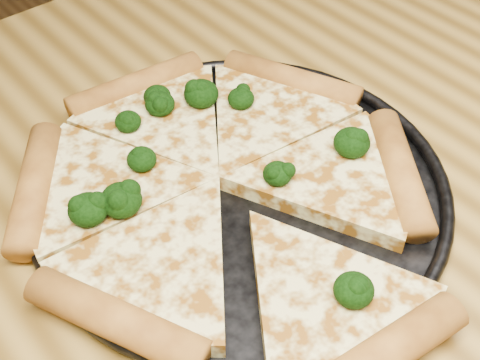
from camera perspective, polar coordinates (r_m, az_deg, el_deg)
dining_table at (r=0.57m, az=-2.82°, el=-15.22°), size 1.20×0.90×0.75m
pizza_pan at (r=0.56m, az=0.00°, el=-0.60°), size 0.35×0.35×0.02m
pizza at (r=0.54m, az=-1.37°, el=-0.43°), size 0.36×0.39×0.03m
broccoli_florets at (r=0.55m, az=-3.38°, el=2.30°), size 0.24×0.29×0.02m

